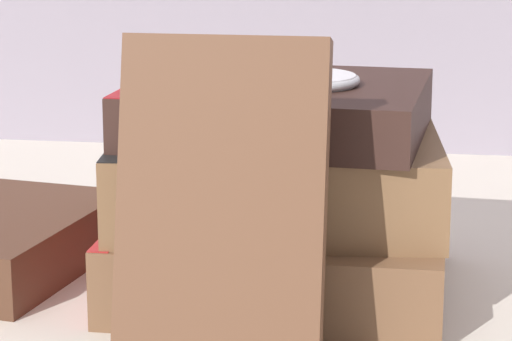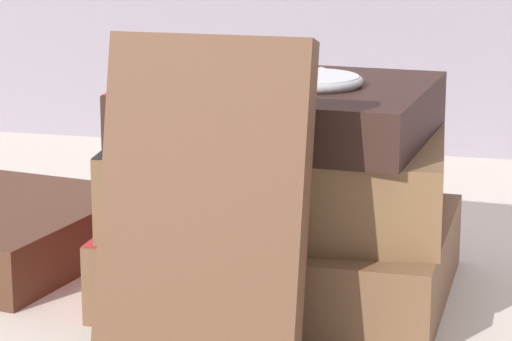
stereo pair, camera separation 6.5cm
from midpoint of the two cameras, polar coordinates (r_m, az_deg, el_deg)
ground_plane at (r=0.71m, az=-1.53°, el=-6.08°), size 3.00×3.00×0.00m
book_flat_bottom at (r=0.72m, az=3.57°, el=-4.03°), size 0.19×0.17×0.05m
book_flat_middle at (r=0.71m, az=3.44°, el=-0.28°), size 0.20×0.17×0.05m
book_flat_top at (r=0.70m, az=3.52°, el=2.87°), size 0.17×0.15×0.03m
book_leaning_front at (r=0.59m, az=0.61°, el=-2.20°), size 0.10×0.06×0.17m
pocket_watch at (r=0.69m, az=5.34°, el=4.22°), size 0.06×0.06×0.01m
reading_glasses at (r=0.90m, az=0.66°, el=-1.55°), size 0.10×0.05×0.00m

